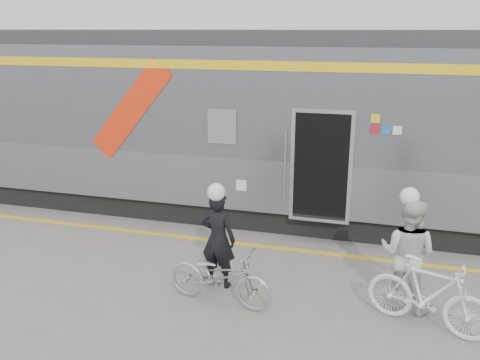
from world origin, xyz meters
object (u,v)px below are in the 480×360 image
(bicycle_left, at_px, (220,276))
(bicycle_right, at_px, (429,295))
(man, at_px, (218,239))
(woman, at_px, (407,254))

(bicycle_left, xyz_separation_m, bicycle_right, (3.05, 0.14, 0.08))
(man, relative_size, bicycle_right, 0.93)
(bicycle_left, relative_size, woman, 0.99)
(bicycle_right, bearing_deg, man, 102.25)
(bicycle_left, height_order, woman, woman)
(woman, bearing_deg, man, 22.15)
(bicycle_right, bearing_deg, bicycle_left, 112.06)
(man, height_order, woman, woman)
(bicycle_left, bearing_deg, man, 27.45)
(woman, relative_size, bicycle_right, 0.99)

